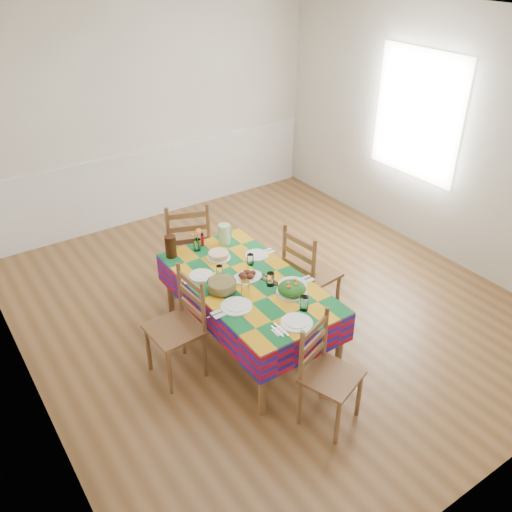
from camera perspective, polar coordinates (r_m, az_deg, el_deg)
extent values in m
cube|color=brown|center=(5.51, 1.16, -5.34)|extent=(4.50, 5.00, 0.04)
cube|color=white|center=(4.47, 1.56, 24.21)|extent=(4.50, 5.00, 0.04)
cube|color=beige|center=(6.91, -11.26, 14.56)|extent=(4.50, 0.04, 2.70)
cube|color=beige|center=(6.34, 18.70, 12.02)|extent=(0.04, 5.00, 2.70)
cube|color=white|center=(7.01, -10.71, 10.95)|extent=(4.41, 0.06, 0.04)
cube|color=white|center=(7.19, -10.41, 7.62)|extent=(4.41, 0.03, 0.90)
plane|color=white|center=(6.44, 16.61, 14.06)|extent=(0.00, 1.40, 1.40)
cylinder|color=brown|center=(4.21, 0.70, -13.32)|extent=(0.06, 0.06, 0.62)
cylinder|color=brown|center=(4.58, 8.77, -9.36)|extent=(0.06, 0.06, 0.62)
cylinder|color=brown|center=(5.28, -9.06, -3.26)|extent=(0.06, 0.06, 0.62)
cylinder|color=brown|center=(5.58, -1.96, -0.77)|extent=(0.06, 0.06, 0.62)
cube|color=brown|center=(4.67, -0.86, -2.95)|extent=(0.88, 1.67, 0.04)
cube|color=#A70E26|center=(4.66, -0.86, -2.71)|extent=(0.91, 1.71, 0.01)
cube|color=#A70E26|center=(4.55, -5.68, -5.92)|extent=(0.01, 1.71, 0.26)
cube|color=#A70E26|center=(4.96, 3.56, -2.35)|extent=(0.01, 1.71, 0.26)
cube|color=#A70E26|center=(4.20, 5.67, -9.61)|extent=(0.91, 0.01, 0.26)
cube|color=#A70E26|center=(5.36, -5.89, 0.31)|extent=(0.91, 0.01, 0.26)
cylinder|color=white|center=(4.19, 4.31, -7.02)|extent=(0.25, 0.25, 0.01)
cylinder|color=white|center=(4.19, 4.32, -6.92)|extent=(0.18, 0.18, 0.01)
cylinder|color=white|center=(4.31, 5.08, -4.97)|extent=(0.07, 0.07, 0.12)
cube|color=white|center=(4.12, 2.46, -7.87)|extent=(0.09, 0.09, 0.01)
cube|color=silver|center=(4.10, 2.26, -7.92)|extent=(0.01, 0.16, 0.00)
cube|color=silver|center=(4.12, 2.67, -7.73)|extent=(0.01, 0.18, 0.00)
cylinder|color=white|center=(4.35, -2.08, -5.32)|extent=(0.26, 0.26, 0.01)
cylinder|color=white|center=(4.35, -2.08, -5.22)|extent=(0.18, 0.18, 0.01)
cylinder|color=white|center=(4.47, -1.12, -3.34)|extent=(0.07, 0.07, 0.12)
cube|color=white|center=(4.28, -4.02, -6.11)|extent=(0.10, 0.10, 0.01)
cube|color=silver|center=(4.27, -4.24, -6.15)|extent=(0.16, 0.01, 0.00)
cube|color=silver|center=(4.29, -3.80, -5.98)|extent=(0.19, 0.01, 0.00)
cylinder|color=white|center=(4.75, -5.79, -2.03)|extent=(0.21, 0.21, 0.01)
cylinder|color=white|center=(4.74, -5.80, -1.95)|extent=(0.15, 0.15, 0.00)
cylinder|color=white|center=(4.71, -3.85, -1.59)|extent=(0.06, 0.06, 0.10)
cube|color=white|center=(4.70, -7.28, -2.58)|extent=(0.08, 0.08, 0.00)
cube|color=silver|center=(4.69, -7.46, -2.60)|extent=(0.13, 0.01, 0.00)
cube|color=silver|center=(4.70, -7.12, -2.48)|extent=(0.16, 0.01, 0.00)
cylinder|color=white|center=(4.61, 3.88, -3.03)|extent=(0.25, 0.25, 0.01)
cylinder|color=white|center=(4.61, 3.89, -2.93)|extent=(0.17, 0.17, 0.01)
cylinder|color=white|center=(4.58, 1.53, -2.46)|extent=(0.07, 0.07, 0.12)
cube|color=white|center=(4.70, 5.47, -2.42)|extent=(0.09, 0.09, 0.01)
cube|color=silver|center=(4.69, 5.30, -2.45)|extent=(0.16, 0.01, 0.00)
cube|color=silver|center=(4.71, 5.65, -2.31)|extent=(0.18, 0.01, 0.00)
cylinder|color=white|center=(5.02, 0.09, 0.11)|extent=(0.21, 0.21, 0.01)
cylinder|color=white|center=(5.01, 0.09, 0.19)|extent=(0.15, 0.15, 0.00)
cylinder|color=white|center=(4.86, -0.59, -0.36)|extent=(0.06, 0.06, 0.10)
cube|color=white|center=(5.09, 1.42, 0.55)|extent=(0.08, 0.08, 0.00)
cube|color=silver|center=(5.08, 1.27, 0.54)|extent=(0.14, 0.01, 0.00)
cube|color=silver|center=(5.09, 1.57, 0.64)|extent=(0.16, 0.01, 0.00)
ellipsoid|color=white|center=(4.70, -0.92, -2.26)|extent=(0.28, 0.20, 0.01)
ellipsoid|color=black|center=(4.70, -0.42, -1.80)|extent=(0.07, 0.06, 0.04)
ellipsoid|color=black|center=(4.71, -0.97, -1.73)|extent=(0.07, 0.06, 0.04)
ellipsoid|color=black|center=(4.68, -1.46, -1.98)|extent=(0.07, 0.06, 0.04)
ellipsoid|color=black|center=(4.65, -1.26, -2.24)|extent=(0.07, 0.06, 0.04)
ellipsoid|color=black|center=(4.66, -0.63, -2.17)|extent=(0.07, 0.06, 0.04)
cylinder|color=white|center=(4.52, 3.77, -3.87)|extent=(0.26, 0.26, 0.01)
ellipsoid|color=#124A15|center=(4.49, 3.79, -3.44)|extent=(0.24, 0.24, 0.10)
cube|color=orange|center=(4.42, 3.48, -3.26)|extent=(0.03, 0.02, 0.01)
cube|color=orange|center=(4.47, 3.43, -2.80)|extent=(0.04, 0.04, 0.01)
cube|color=orange|center=(4.45, 4.20, -2.97)|extent=(0.03, 0.03, 0.01)
cube|color=orange|center=(4.51, 4.14, -2.52)|extent=(0.03, 0.04, 0.01)
cylinder|color=white|center=(4.53, -3.63, -3.14)|extent=(0.24, 0.24, 0.09)
cylinder|color=tan|center=(4.53, -3.63, -3.14)|extent=(0.22, 0.22, 0.07)
cylinder|color=white|center=(4.99, -3.95, -0.16)|extent=(0.22, 0.22, 0.01)
cylinder|color=#E6C08C|center=(4.97, -3.96, 0.14)|extent=(0.19, 0.19, 0.05)
cube|color=black|center=(4.65, 1.18, -2.67)|extent=(0.11, 0.25, 0.01)
cube|color=black|center=(4.68, 1.49, -2.40)|extent=(0.05, 0.26, 0.01)
cylinder|color=white|center=(5.11, -6.22, 1.19)|extent=(0.07, 0.07, 0.11)
cylinder|color=#377A28|center=(5.08, -6.43, 1.55)|extent=(0.01, 0.01, 0.16)
ellipsoid|color=orange|center=(5.03, -6.77, 2.25)|extent=(0.05, 0.05, 0.02)
cylinder|color=#377A28|center=(5.10, -6.16, 1.70)|extent=(0.01, 0.01, 0.16)
ellipsoid|color=orange|center=(5.07, -6.09, 2.75)|extent=(0.05, 0.05, 0.02)
cylinder|color=#377A28|center=(5.07, -6.17, 1.55)|extent=(0.01, 0.01, 0.16)
ellipsoid|color=orange|center=(5.01, -6.12, 2.52)|extent=(0.05, 0.05, 0.02)
cylinder|color=red|center=(5.17, -5.67, 1.76)|extent=(0.03, 0.03, 0.14)
cylinder|color=#A9D898|center=(5.18, -3.35, 2.32)|extent=(0.11, 0.11, 0.20)
cylinder|color=black|center=(5.02, -8.97, 1.00)|extent=(0.10, 0.10, 0.21)
cube|color=white|center=(4.12, 5.48, -7.90)|extent=(0.07, 0.02, 0.02)
cylinder|color=brown|center=(4.12, 8.56, -16.98)|extent=(0.03, 0.03, 0.42)
cylinder|color=brown|center=(4.34, 10.78, -14.17)|extent=(0.03, 0.03, 0.42)
cylinder|color=brown|center=(4.22, 4.63, -15.19)|extent=(0.03, 0.03, 0.42)
cylinder|color=brown|center=(4.43, 7.01, -12.57)|extent=(0.03, 0.03, 0.42)
cube|color=brown|center=(4.12, 7.98, -12.50)|extent=(0.50, 0.49, 0.03)
cylinder|color=brown|center=(3.91, 4.79, -10.61)|extent=(0.03, 0.03, 0.47)
cylinder|color=brown|center=(4.14, 7.30, -8.04)|extent=(0.03, 0.03, 0.47)
cube|color=brown|center=(4.09, 6.01, -10.29)|extent=(0.33, 0.13, 0.05)
cube|color=brown|center=(4.01, 6.10, -8.98)|extent=(0.33, 0.13, 0.05)
cube|color=brown|center=(3.93, 6.20, -7.62)|extent=(0.33, 0.13, 0.05)
cylinder|color=brown|center=(5.88, -5.39, 0.14)|extent=(0.04, 0.04, 0.49)
cylinder|color=brown|center=(5.85, -9.15, -0.33)|extent=(0.04, 0.04, 0.49)
cylinder|color=brown|center=(5.57, -4.80, -1.76)|extent=(0.04, 0.04, 0.49)
cylinder|color=brown|center=(5.54, -8.77, -2.26)|extent=(0.04, 0.04, 0.49)
cube|color=brown|center=(5.57, -7.20, 1.23)|extent=(0.58, 0.56, 0.03)
cylinder|color=brown|center=(5.30, -5.02, 2.84)|extent=(0.04, 0.04, 0.54)
cylinder|color=brown|center=(5.27, -9.20, 2.34)|extent=(0.04, 0.04, 0.54)
cube|color=brown|center=(5.33, -7.03, 1.58)|extent=(0.37, 0.16, 0.05)
cube|color=brown|center=(5.26, -7.13, 2.91)|extent=(0.37, 0.16, 0.05)
cube|color=brown|center=(5.20, -7.23, 4.27)|extent=(0.37, 0.16, 0.05)
cylinder|color=brown|center=(4.72, -11.26, -9.57)|extent=(0.04, 0.04, 0.45)
cylinder|color=brown|center=(4.48, -9.10, -12.03)|extent=(0.04, 0.04, 0.45)
cylinder|color=brown|center=(4.83, -7.69, -8.08)|extent=(0.04, 0.04, 0.45)
cylinder|color=brown|center=(4.59, -5.37, -10.37)|extent=(0.04, 0.04, 0.45)
cube|color=brown|center=(4.50, -8.59, -7.68)|extent=(0.42, 0.44, 0.03)
cylinder|color=brown|center=(4.56, -7.99, -3.42)|extent=(0.04, 0.04, 0.50)
cylinder|color=brown|center=(4.30, -5.57, -5.59)|extent=(0.04, 0.04, 0.50)
cube|color=brown|center=(4.49, -6.74, -5.51)|extent=(0.04, 0.36, 0.05)
cube|color=brown|center=(4.41, -6.84, -4.16)|extent=(0.04, 0.36, 0.05)
cube|color=brown|center=(4.34, -6.95, -2.76)|extent=(0.04, 0.36, 0.05)
cylinder|color=brown|center=(5.27, 8.57, -4.26)|extent=(0.04, 0.04, 0.47)
cylinder|color=brown|center=(5.48, 5.66, -2.55)|extent=(0.04, 0.04, 0.47)
cylinder|color=brown|center=(5.05, 5.84, -5.80)|extent=(0.04, 0.04, 0.47)
cylinder|color=brown|center=(5.27, 2.93, -3.94)|extent=(0.04, 0.04, 0.47)
cube|color=brown|center=(5.12, 5.90, -1.82)|extent=(0.46, 0.48, 0.03)
cylinder|color=brown|center=(4.77, 6.07, -1.08)|extent=(0.04, 0.04, 0.52)
cylinder|color=brown|center=(4.99, 3.00, 0.68)|extent=(0.04, 0.04, 0.52)
cube|color=brown|center=(4.93, 4.45, -1.22)|extent=(0.06, 0.38, 0.05)
cube|color=brown|center=(4.86, 4.51, 0.14)|extent=(0.06, 0.38, 0.05)
cube|color=brown|center=(4.79, 4.58, 1.53)|extent=(0.06, 0.38, 0.05)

